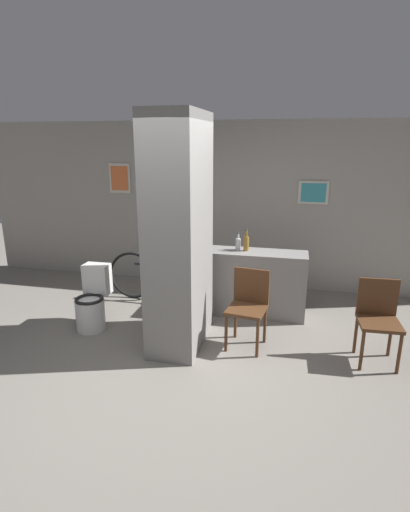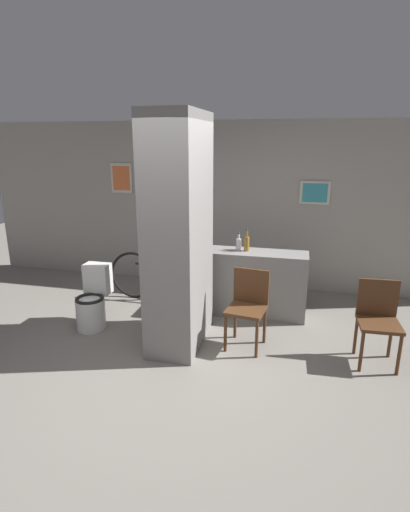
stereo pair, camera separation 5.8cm
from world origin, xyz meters
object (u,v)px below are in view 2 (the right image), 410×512
Objects in this scene: chair_by_doorway at (378,318)px; bicycle at (168,277)px; chair_near_pillar at (248,304)px; bottle_tall at (247,243)px; toilet at (93,302)px.

bicycle is (-2.69, 1.08, -0.13)m from chair_by_doorway.
chair_near_pillar is 0.49× the size of bicycle.
bottle_tall is (-0.15, 0.90, 0.49)m from chair_near_pillar.
bicycle is at bearing 56.78° from toilet.
toilet is 3.36m from chair_by_doorway.
bottle_tall is at bearing 146.21° from chair_by_doorway.
toilet is 2.63× the size of bottle_tall.
chair_by_doorway is (1.38, -0.04, 0.00)m from chair_near_pillar.
bottle_tall is at bearing 25.83° from toilet.
bottle_tall is (1.16, -0.13, 0.62)m from bicycle.
chair_by_doorway is at bearing -21.81° from bicycle.
chair_near_pillar is (1.97, -0.02, 0.17)m from toilet.
chair_near_pillar is at bearing -0.57° from toilet.
chair_by_doorway is 1.86m from bottle_tall.
toilet is 1.98m from chair_near_pillar.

